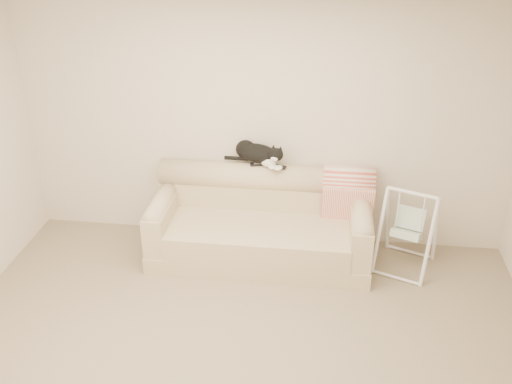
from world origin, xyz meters
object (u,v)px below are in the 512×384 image
Objects in this scene: remote_b at (278,166)px; tuxedo_cat at (258,153)px; remote_a at (259,164)px; baby_swing at (408,229)px; sofa at (261,224)px.

tuxedo_cat reaches higher than remote_b.
remote_a is at bearing 173.33° from remote_b.
baby_swing is at bearing -11.62° from tuxedo_cat.
sofa is at bearing -76.76° from tuxedo_cat.
sofa reaches higher than baby_swing.
baby_swing is at bearing -1.84° from sofa.
sofa is 2.58× the size of baby_swing.
remote_a is 0.22× the size of baby_swing.
remote_b is 0.28× the size of tuxedo_cat.
remote_a reaches higher than sofa.
sofa is at bearing 178.16° from baby_swing.
baby_swing is (1.31, -0.27, -0.48)m from remote_b.
baby_swing is (1.45, -0.05, 0.07)m from sofa.
tuxedo_cat reaches higher than remote_a.
tuxedo_cat is (-0.21, 0.04, 0.11)m from remote_b.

